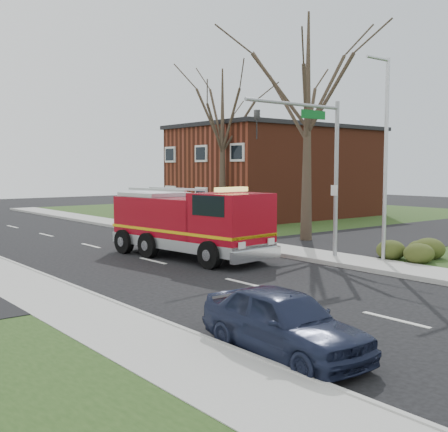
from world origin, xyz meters
TOP-DOWN VIEW (x-y plane):
  - ground at (0.00, 0.00)m, footprint 120.00×120.00m
  - sidewalk_right at (6.20, 0.00)m, footprint 2.40×80.00m
  - sidewalk_left at (-6.20, 0.00)m, footprint 2.40×80.00m
  - brick_building at (19.00, 18.00)m, footprint 15.40×10.40m
  - health_center_sign at (10.50, 12.50)m, footprint 0.12×2.00m
  - hedge_corner at (9.00, -1.00)m, footprint 2.80×2.00m
  - bare_tree_near at (9.50, 6.00)m, footprint 6.00×6.00m
  - bare_tree_far at (11.00, 15.00)m, footprint 5.25×5.25m
  - traffic_signal_mast at (5.21, 1.50)m, footprint 5.29×0.18m
  - streetlight_pole at (7.14, -0.50)m, footprint 1.48×0.16m
  - fire_engine at (1.78, 5.69)m, footprint 3.73×8.15m
  - parked_car_maroon at (-4.20, -6.11)m, footprint 1.90×4.30m

SIDE VIEW (x-z plane):
  - ground at x=0.00m, z-range 0.00..0.00m
  - sidewalk_right at x=6.20m, z-range 0.00..0.15m
  - sidewalk_left at x=-6.20m, z-range 0.00..0.15m
  - hedge_corner at x=9.00m, z-range 0.13..1.03m
  - parked_car_maroon at x=-4.20m, z-range 0.00..1.44m
  - health_center_sign at x=10.50m, z-range 0.18..1.58m
  - fire_engine at x=1.78m, z-range -0.15..3.03m
  - brick_building at x=19.00m, z-range 0.03..7.28m
  - streetlight_pole at x=7.14m, z-range 0.35..8.75m
  - traffic_signal_mast at x=5.21m, z-range 1.31..8.11m
  - bare_tree_far at x=11.00m, z-range 1.24..11.74m
  - bare_tree_near at x=9.50m, z-range 1.41..13.41m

